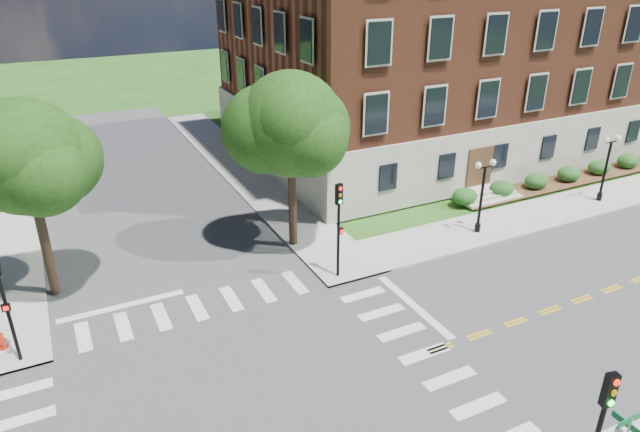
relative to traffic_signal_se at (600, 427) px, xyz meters
name	(u,v)px	position (x,y,z in m)	size (l,w,h in m)	color
ground	(253,413)	(-6.96, 7.67, -3.19)	(160.00, 160.00, 0.00)	#284A15
road_ew	(253,413)	(-6.96, 7.67, -3.18)	(90.00, 12.00, 0.01)	#3D3D3F
road_ns	(253,413)	(-6.96, 7.67, -3.18)	(12.00, 90.00, 0.01)	#3D3D3F
sidewalk_ne	(389,188)	(8.41, 23.05, -3.13)	(34.00, 34.00, 0.12)	#9E9B93
crosswalk_east	(424,354)	(0.24, 7.67, -3.19)	(2.20, 10.20, 0.02)	silver
stop_bar_east	(414,306)	(1.84, 10.67, -3.19)	(0.40, 5.50, 0.00)	silver
main_building	(442,40)	(17.04, 29.67, 5.15)	(30.60, 22.40, 16.50)	#A7A393
shrub_row	(567,183)	(20.04, 18.47, -3.19)	(18.00, 2.00, 1.30)	#22511B
tree_c	(26,157)	(-12.53, 18.95, 3.51)	(4.96, 4.96, 9.08)	black
tree_d	(291,125)	(-0.65, 18.45, 3.54)	(5.28, 5.28, 9.28)	black
traffic_signal_se	(600,427)	(0.00, 0.00, 0.00)	(0.36, 0.41, 4.80)	black
traffic_signal_ne	(339,219)	(-0.08, 14.37, 0.00)	(0.38, 0.44, 4.80)	black
traffic_signal_nw	(2,292)	(-14.09, 14.26, 0.00)	(0.35, 0.40, 4.80)	black
twin_lamp_west	(482,192)	(9.26, 15.15, -0.66)	(1.36, 0.36, 4.23)	black
twin_lamp_east	(607,165)	(19.21, 15.22, -0.66)	(1.36, 0.36, 4.23)	black
fire_hydrant	(2,341)	(-14.68, 15.31, -2.72)	(0.35, 0.35, 0.75)	#B4230D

